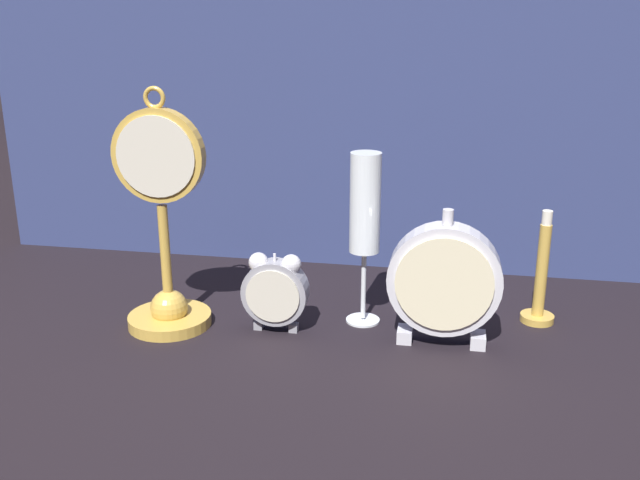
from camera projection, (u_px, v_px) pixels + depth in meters
ground_plane at (309, 345)px, 0.95m from camera, size 4.00×4.00×0.00m
fabric_backdrop_drape at (348, 48)px, 1.14m from camera, size 1.25×0.01×0.74m
pocket_watch_on_stand at (164, 241)px, 0.97m from camera, size 0.13×0.12×0.33m
alarm_clock_twin_bell at (275, 289)px, 0.98m from camera, size 0.09×0.03×0.11m
mantel_clock_silver at (444, 281)px, 0.93m from camera, size 0.15×0.04×0.19m
champagne_flute at (365, 214)px, 0.98m from camera, size 0.05×0.05×0.25m
brass_candlestick at (540, 284)px, 1.01m from camera, size 0.05×0.05×0.17m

